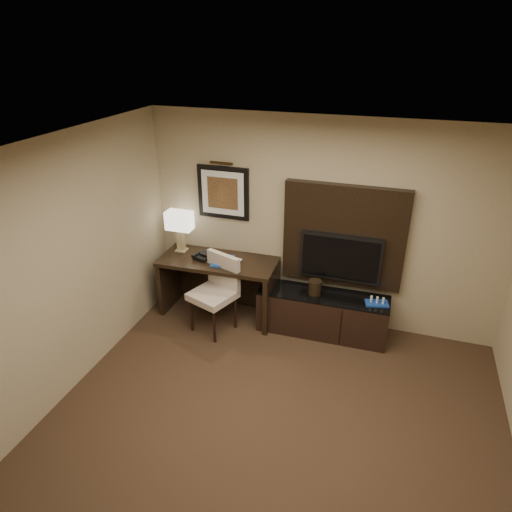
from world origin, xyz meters
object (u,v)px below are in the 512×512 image
at_px(ice_bucket, 315,287).
at_px(table_lamp, 180,233).
at_px(desk_phone, 203,255).
at_px(desk_chair, 213,295).
at_px(credenza, 322,313).
at_px(tv, 341,257).
at_px(desk, 219,287).
at_px(minibar_tray, 377,301).

bearing_deg(ice_bucket, table_lamp, 176.52).
bearing_deg(desk_phone, desk_chair, -35.73).
bearing_deg(desk_phone, credenza, 17.08).
distance_m(tv, desk_chair, 1.68).
height_order(credenza, ice_bucket, ice_bucket).
xyz_separation_m(desk_chair, ice_bucket, (1.24, 0.37, 0.13)).
xyz_separation_m(desk, credenza, (1.42, -0.00, -0.13)).
distance_m(desk_phone, minibar_tray, 2.30).
distance_m(credenza, ice_bucket, 0.39).
bearing_deg(minibar_tray, ice_bucket, 179.19).
relative_size(desk, credenza, 0.94).
distance_m(desk_phone, ice_bucket, 1.53).
bearing_deg(table_lamp, desk_phone, -20.47).
bearing_deg(tv, desk_chair, -159.26).
xyz_separation_m(desk, ice_bucket, (1.31, -0.01, 0.24)).
bearing_deg(table_lamp, minibar_tray, -2.71).
height_order(tv, desk_chair, tv).
distance_m(desk_chair, table_lamp, 0.99).
xyz_separation_m(desk_chair, table_lamp, (-0.65, 0.49, 0.57)).
bearing_deg(tv, desk_phone, -172.79).
height_order(credenza, desk_chair, desk_chair).
distance_m(desk, minibar_tray, 2.09).
xyz_separation_m(credenza, ice_bucket, (-0.12, -0.01, 0.37)).
relative_size(desk, tv, 1.55).
distance_m(credenza, tv, 0.78).
relative_size(credenza, desk_phone, 8.08).
bearing_deg(minibar_tray, desk, 179.52).
bearing_deg(desk, tv, 4.67).
distance_m(credenza, desk_phone, 1.73).
bearing_deg(desk_phone, minibar_tray, 16.29).
height_order(tv, ice_bucket, tv).
distance_m(table_lamp, desk_phone, 0.46).
xyz_separation_m(tv, desk_phone, (-1.77, -0.22, -0.14)).
relative_size(desk, table_lamp, 2.93).
xyz_separation_m(tv, table_lamp, (-2.16, -0.08, 0.07)).
xyz_separation_m(table_lamp, ice_bucket, (1.89, -0.12, -0.44)).
relative_size(table_lamp, minibar_tray, 1.93).
relative_size(desk, desk_chair, 1.47).
relative_size(desk_chair, desk_phone, 5.19).
bearing_deg(tv, credenza, -127.79).
bearing_deg(desk_phone, ice_bucket, 16.91).
distance_m(desk_chair, desk_phone, 0.56).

